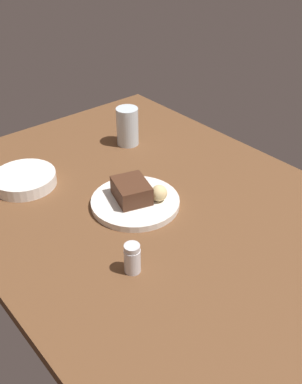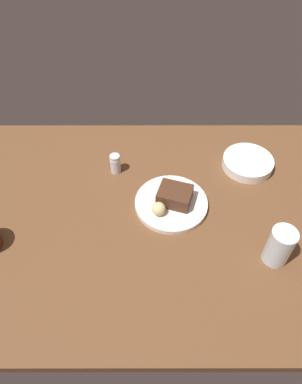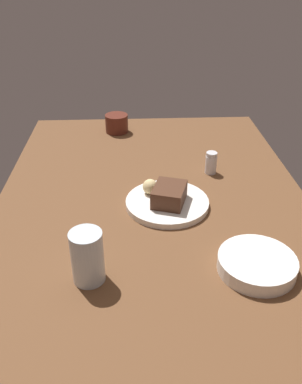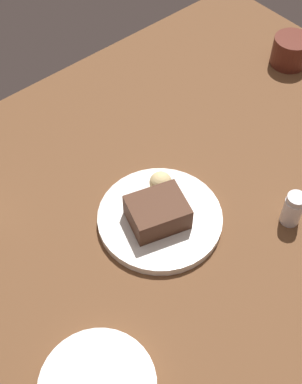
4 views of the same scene
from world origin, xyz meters
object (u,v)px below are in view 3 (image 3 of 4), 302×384
(dessert_plate, at_px, (167,203))
(chocolate_cake_slice, at_px, (169,194))
(bread_roll, at_px, (150,187))
(coffee_cup, at_px, (117,123))
(water_glass, at_px, (87,257))
(salt_shaker, at_px, (211,163))
(side_bowl, at_px, (257,264))

(dessert_plate, xyz_separation_m, chocolate_cake_slice, (-0.01, -0.00, 0.03))
(bread_roll, distance_m, coffee_cup, 0.48)
(water_glass, bearing_deg, salt_shaker, -36.53)
(chocolate_cake_slice, distance_m, side_bowl, 0.30)
(chocolate_cake_slice, distance_m, salt_shaker, 0.23)
(chocolate_cake_slice, xyz_separation_m, side_bowl, (-0.25, -0.16, -0.02))
(bread_roll, relative_size, salt_shaker, 0.60)
(water_glass, height_order, coffee_cup, water_glass)
(water_glass, relative_size, coffee_cup, 1.40)
(dessert_plate, bearing_deg, water_glass, 145.70)
(salt_shaker, relative_size, water_glass, 0.58)
(dessert_plate, distance_m, coffee_cup, 0.53)
(bread_roll, distance_m, water_glass, 0.34)
(bread_roll, height_order, coffee_cup, coffee_cup)
(chocolate_cake_slice, relative_size, water_glass, 0.83)
(dessert_plate, relative_size, coffee_cup, 2.64)
(dessert_plate, bearing_deg, bread_roll, 49.43)
(bread_roll, height_order, side_bowl, bread_roll)
(water_glass, bearing_deg, dessert_plate, -34.30)
(bread_roll, relative_size, coffee_cup, 0.49)
(water_glass, height_order, side_bowl, water_glass)
(bread_roll, distance_m, salt_shaker, 0.23)
(chocolate_cake_slice, height_order, coffee_cup, coffee_cup)
(side_bowl, xyz_separation_m, coffee_cup, (0.77, 0.31, 0.02))
(dessert_plate, bearing_deg, salt_shaker, -39.69)
(salt_shaker, distance_m, water_glass, 0.55)
(coffee_cup, bearing_deg, salt_shaker, -139.16)
(water_glass, distance_m, side_bowl, 0.35)
(salt_shaker, bearing_deg, bread_roll, 126.25)
(chocolate_cake_slice, height_order, water_glass, water_glass)
(side_bowl, bearing_deg, chocolate_cake_slice, 33.11)
(salt_shaker, bearing_deg, dessert_plate, 140.31)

